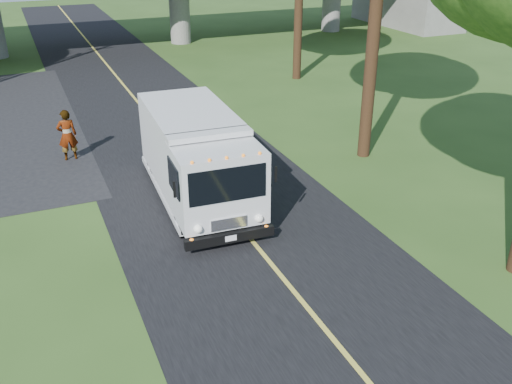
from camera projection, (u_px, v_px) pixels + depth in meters
ground at (346, 355)px, 11.42m from camera, size 120.00×120.00×0.00m
road at (195, 171)px, 19.70m from camera, size 7.00×90.00×0.02m
lane_line at (195, 171)px, 19.69m from camera, size 0.12×90.00×0.01m
step_van at (197, 155)px, 17.10m from camera, size 2.71×6.61×2.73m
pedestrian at (67, 135)px, 20.29m from camera, size 0.70×0.47×1.87m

